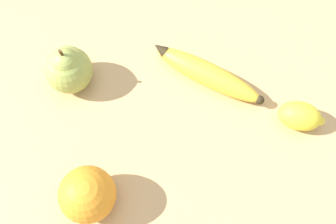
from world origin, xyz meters
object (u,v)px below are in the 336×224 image
object	(u,v)px
orange	(87,194)
lemon	(300,116)
pear	(68,69)
banana	(207,74)

from	to	relation	value
orange	lemon	world-z (taller)	orange
pear	lemon	bearing A→B (deg)	26.39
orange	pear	size ratio (longest dim) A/B	0.85
orange	pear	xyz separation A→B (m)	(-0.16, 0.13, 0.00)
orange	lemon	xyz separation A→B (m)	(0.18, 0.30, -0.02)
banana	orange	bearing A→B (deg)	79.41
banana	lemon	distance (m)	0.17
banana	lemon	bearing A→B (deg)	-178.60
lemon	orange	bearing A→B (deg)	-120.50
orange	pear	distance (m)	0.21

